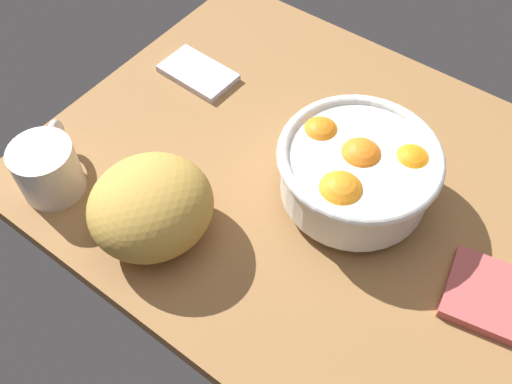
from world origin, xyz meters
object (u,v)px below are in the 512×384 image
object	(u,v)px
napkin_folded	(500,300)
mug	(48,168)
napkin_spare	(198,73)
bread_loaf	(151,207)
fruit_bowl	(356,170)

from	to	relation	value
napkin_folded	mug	xyz separation A→B (cm)	(58.66, 20.66, 3.30)
napkin_folded	napkin_spare	distance (cm)	57.94
bread_loaf	napkin_folded	xyz separation A→B (cm)	(-41.73, -17.57, -4.86)
napkin_folded	mug	size ratio (longest dim) A/B	1.13
fruit_bowl	napkin_spare	bearing A→B (deg)	-10.93
bread_loaf	napkin_spare	xyz separation A→B (cm)	(15.43, -27.05, -5.07)
bread_loaf	napkin_folded	world-z (taller)	bread_loaf
fruit_bowl	napkin_spare	world-z (taller)	fruit_bowl
mug	fruit_bowl	bearing A→B (deg)	-146.23
mug	napkin_spare	bearing A→B (deg)	-92.84
napkin_folded	mug	world-z (taller)	mug
fruit_bowl	bread_loaf	size ratio (longest dim) A/B	1.33
napkin_folded	napkin_spare	xyz separation A→B (cm)	(57.16, -9.48, -0.22)
mug	bread_loaf	bearing A→B (deg)	-169.63
napkin_folded	napkin_spare	world-z (taller)	napkin_folded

